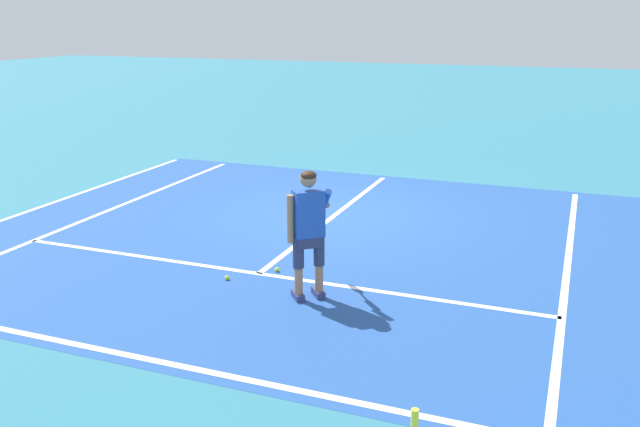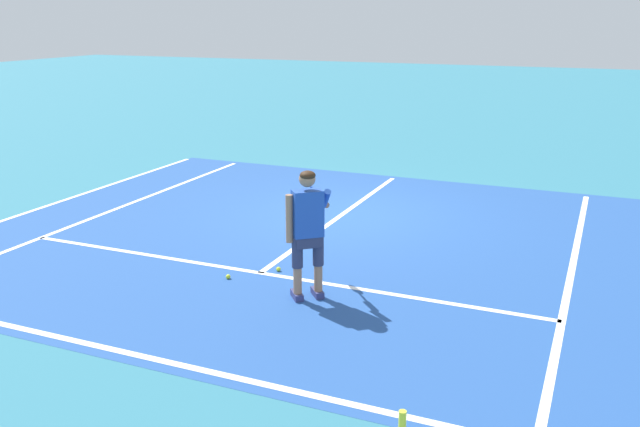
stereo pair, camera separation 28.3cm
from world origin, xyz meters
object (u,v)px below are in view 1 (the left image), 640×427
(tennis_ball_near_feet, at_px, (227,278))
(tennis_ball_by_baseline, at_px, (277,270))
(water_bottle, at_px, (415,422))
(tennis_player, at_px, (308,226))

(tennis_ball_near_feet, relative_size, tennis_ball_by_baseline, 1.00)
(tennis_ball_near_feet, bearing_deg, tennis_ball_by_baseline, 46.27)
(tennis_ball_near_feet, distance_m, tennis_ball_by_baseline, 0.75)
(tennis_ball_by_baseline, bearing_deg, tennis_ball_near_feet, -133.73)
(tennis_ball_by_baseline, xyz_separation_m, water_bottle, (2.80, -3.19, 0.10))
(tennis_player, relative_size, tennis_ball_near_feet, 25.95)
(tennis_player, xyz_separation_m, tennis_ball_near_feet, (-1.30, 0.16, -0.96))
(tennis_ball_by_baseline, relative_size, water_bottle, 0.26)
(tennis_player, xyz_separation_m, water_bottle, (2.02, -2.49, -0.86))
(tennis_player, bearing_deg, tennis_ball_near_feet, 173.16)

